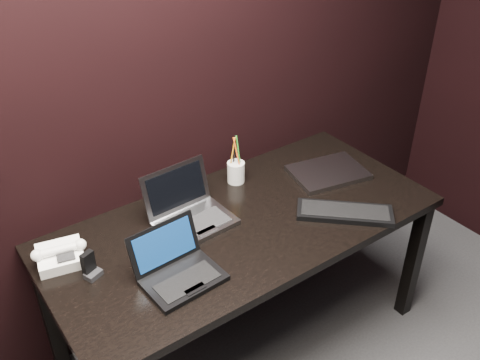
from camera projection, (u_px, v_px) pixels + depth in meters
wall_back at (123, 85)px, 2.12m from camera, size 4.00×0.00×4.00m
desk at (243, 235)px, 2.34m from camera, size 1.70×0.80×0.74m
netbook at (178, 270)px, 1.99m from camera, size 0.30×0.27×0.18m
silver_laptop at (190, 213)px, 2.28m from camera, size 0.33×0.30×0.22m
ext_keyboard at (345, 212)px, 2.33m from camera, size 0.40×0.39×0.03m
closed_laptop at (328, 172)px, 2.60m from camera, size 0.40×0.32×0.02m
desk_phone at (60, 256)px, 2.06m from camera, size 0.21×0.19×0.10m
mobile_phone at (90, 267)px, 2.00m from camera, size 0.07×0.07×0.11m
pen_cup at (236, 171)px, 2.53m from camera, size 0.10×0.10×0.24m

